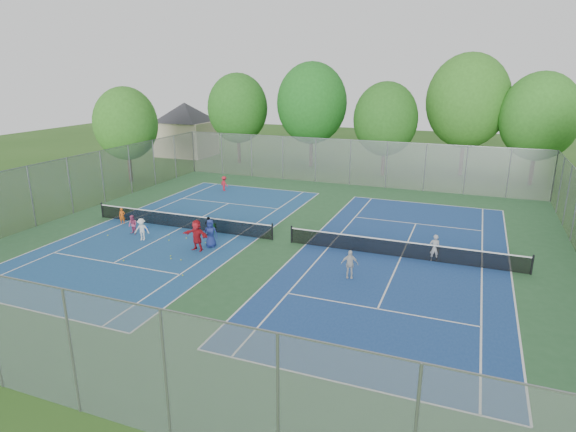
% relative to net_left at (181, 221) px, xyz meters
% --- Properties ---
extents(ground, '(120.00, 120.00, 0.00)m').
position_rel_net_left_xyz_m(ground, '(7.00, 0.00, -0.46)').
color(ground, '#2C561B').
rests_on(ground, ground).
extents(court_pad, '(32.00, 32.00, 0.01)m').
position_rel_net_left_xyz_m(court_pad, '(7.00, 0.00, -0.45)').
color(court_pad, '#2A5A31').
rests_on(court_pad, ground).
extents(court_left, '(10.97, 23.77, 0.01)m').
position_rel_net_left_xyz_m(court_left, '(0.00, 0.00, -0.44)').
color(court_left, navy).
rests_on(court_left, court_pad).
extents(court_right, '(10.97, 23.77, 0.01)m').
position_rel_net_left_xyz_m(court_right, '(14.00, 0.00, -0.44)').
color(court_right, navy).
rests_on(court_right, court_pad).
extents(net_left, '(12.87, 0.10, 0.91)m').
position_rel_net_left_xyz_m(net_left, '(0.00, 0.00, 0.00)').
color(net_left, black).
rests_on(net_left, ground).
extents(net_right, '(12.87, 0.10, 0.91)m').
position_rel_net_left_xyz_m(net_right, '(14.00, 0.00, 0.00)').
color(net_right, black).
rests_on(net_right, ground).
extents(fence_north, '(32.00, 0.10, 4.00)m').
position_rel_net_left_xyz_m(fence_north, '(7.00, 16.00, 1.54)').
color(fence_north, gray).
rests_on(fence_north, ground).
extents(fence_south, '(32.00, 0.10, 4.00)m').
position_rel_net_left_xyz_m(fence_south, '(7.00, -16.00, 1.54)').
color(fence_south, gray).
rests_on(fence_south, ground).
extents(fence_west, '(0.10, 32.00, 4.00)m').
position_rel_net_left_xyz_m(fence_west, '(-9.00, 0.00, 1.54)').
color(fence_west, gray).
rests_on(fence_west, ground).
extents(house, '(11.03, 11.03, 7.30)m').
position_rel_net_left_xyz_m(house, '(-15.00, 24.00, 3.76)').
color(house, '#B7A88C').
rests_on(house, ground).
extents(tree_nw, '(6.40, 6.40, 9.58)m').
position_rel_net_left_xyz_m(tree_nw, '(-7.00, 22.00, 5.44)').
color(tree_nw, '#443326').
rests_on(tree_nw, ground).
extents(tree_nl, '(7.20, 7.20, 10.69)m').
position_rel_net_left_xyz_m(tree_nl, '(1.00, 23.00, 6.09)').
color(tree_nl, '#443326').
rests_on(tree_nl, ground).
extents(tree_nc, '(6.00, 6.00, 8.85)m').
position_rel_net_left_xyz_m(tree_nc, '(9.00, 21.00, 4.94)').
color(tree_nc, '#443326').
rests_on(tree_nc, ground).
extents(tree_nr, '(7.60, 7.60, 11.42)m').
position_rel_net_left_xyz_m(tree_nr, '(16.00, 24.00, 6.59)').
color(tree_nr, '#443326').
rests_on(tree_nr, ground).
extents(tree_ne, '(6.60, 6.60, 9.77)m').
position_rel_net_left_xyz_m(tree_ne, '(22.00, 22.00, 5.51)').
color(tree_ne, '#443326').
rests_on(tree_ne, ground).
extents(tree_side_w, '(5.60, 5.60, 8.47)m').
position_rel_net_left_xyz_m(tree_side_w, '(-12.00, 10.00, 4.79)').
color(tree_side_w, '#443326').
rests_on(tree_side_w, ground).
extents(ball_crate, '(0.41, 0.41, 0.27)m').
position_rel_net_left_xyz_m(ball_crate, '(-1.91, -1.27, -0.32)').
color(ball_crate, '#1644A8').
rests_on(ball_crate, ground).
extents(ball_hopper, '(0.34, 0.34, 0.54)m').
position_rel_net_left_xyz_m(ball_hopper, '(2.32, 0.10, -0.19)').
color(ball_hopper, '#23812B').
rests_on(ball_hopper, ground).
extents(student_a, '(0.47, 0.41, 1.08)m').
position_rel_net_left_xyz_m(student_a, '(-4.13, -0.65, 0.08)').
color(student_a, '#E05D15').
rests_on(student_a, ground).
extents(student_b, '(0.69, 0.60, 1.21)m').
position_rel_net_left_xyz_m(student_b, '(-2.08, -2.15, 0.15)').
color(student_b, '#CC4F7E').
rests_on(student_b, ground).
extents(student_c, '(0.99, 0.75, 1.35)m').
position_rel_net_left_xyz_m(student_c, '(-0.86, -2.84, 0.22)').
color(student_c, white).
rests_on(student_c, ground).
extents(student_d, '(0.76, 0.49, 1.20)m').
position_rel_net_left_xyz_m(student_d, '(2.39, -0.60, 0.15)').
color(student_d, black).
rests_on(student_d, ground).
extents(student_e, '(0.93, 0.77, 1.64)m').
position_rel_net_left_xyz_m(student_e, '(3.54, -2.34, 0.36)').
color(student_e, navy).
rests_on(student_e, ground).
extents(student_f, '(1.71, 0.70, 1.79)m').
position_rel_net_left_xyz_m(student_f, '(3.12, -3.11, 0.44)').
color(student_f, red).
rests_on(student_f, ground).
extents(child_far_baseline, '(0.93, 0.76, 1.25)m').
position_rel_net_left_xyz_m(child_far_baseline, '(-2.27, 9.91, 0.17)').
color(child_far_baseline, red).
rests_on(child_far_baseline, ground).
extents(instructor, '(0.60, 0.44, 1.51)m').
position_rel_net_left_xyz_m(instructor, '(15.70, 0.06, 0.30)').
color(instructor, gray).
rests_on(instructor, ground).
extents(teen_court_b, '(0.91, 0.56, 1.44)m').
position_rel_net_left_xyz_m(teen_court_b, '(12.04, -3.66, 0.27)').
color(teen_court_b, silver).
rests_on(teen_court_b, ground).
extents(tennis_ball_0, '(0.07, 0.07, 0.07)m').
position_rel_net_left_xyz_m(tennis_ball_0, '(2.52, -4.84, -0.42)').
color(tennis_ball_0, '#C4DB33').
rests_on(tennis_ball_0, ground).
extents(tennis_ball_1, '(0.07, 0.07, 0.07)m').
position_rel_net_left_xyz_m(tennis_ball_1, '(-3.32, -3.02, -0.42)').
color(tennis_ball_1, '#CCE635').
rests_on(tennis_ball_1, ground).
extents(tennis_ball_2, '(0.07, 0.07, 0.07)m').
position_rel_net_left_xyz_m(tennis_ball_2, '(1.45, -1.68, -0.42)').
color(tennis_ball_2, '#E7F138').
rests_on(tennis_ball_2, ground).
extents(tennis_ball_3, '(0.07, 0.07, 0.07)m').
position_rel_net_left_xyz_m(tennis_ball_3, '(0.13, -1.58, -0.42)').
color(tennis_ball_3, '#B9DC33').
rests_on(tennis_ball_3, ground).
extents(tennis_ball_4, '(0.07, 0.07, 0.07)m').
position_rel_net_left_xyz_m(tennis_ball_4, '(0.33, -5.99, -0.42)').
color(tennis_ball_4, '#BBDE33').
rests_on(tennis_ball_4, ground).
extents(tennis_ball_5, '(0.07, 0.07, 0.07)m').
position_rel_net_left_xyz_m(tennis_ball_5, '(-2.05, -2.02, -0.42)').
color(tennis_ball_5, '#ABC62E').
rests_on(tennis_ball_5, ground).
extents(tennis_ball_6, '(0.07, 0.07, 0.07)m').
position_rel_net_left_xyz_m(tennis_ball_6, '(4.34, -6.49, -0.42)').
color(tennis_ball_6, '#ADC32D').
rests_on(tennis_ball_6, ground).
extents(tennis_ball_7, '(0.07, 0.07, 0.07)m').
position_rel_net_left_xyz_m(tennis_ball_7, '(2.27, -4.50, -0.42)').
color(tennis_ball_7, '#A3C82E').
rests_on(tennis_ball_7, ground).
extents(tennis_ball_8, '(0.07, 0.07, 0.07)m').
position_rel_net_left_xyz_m(tennis_ball_8, '(3.26, -2.05, -0.42)').
color(tennis_ball_8, '#B2C42D').
rests_on(tennis_ball_8, ground).
extents(tennis_ball_9, '(0.07, 0.07, 0.07)m').
position_rel_net_left_xyz_m(tennis_ball_9, '(0.70, -2.39, -0.42)').
color(tennis_ball_9, '#A1C52D').
rests_on(tennis_ball_9, ground).
extents(tennis_ball_10, '(0.07, 0.07, 0.07)m').
position_rel_net_left_xyz_m(tennis_ball_10, '(2.97, -1.97, -0.42)').
color(tennis_ball_10, '#C0D932').
rests_on(tennis_ball_10, ground).
extents(tennis_ball_11, '(0.07, 0.07, 0.07)m').
position_rel_net_left_xyz_m(tennis_ball_11, '(3.12, -4.79, -0.42)').
color(tennis_ball_11, '#B8CB2F').
rests_on(tennis_ball_11, ground).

